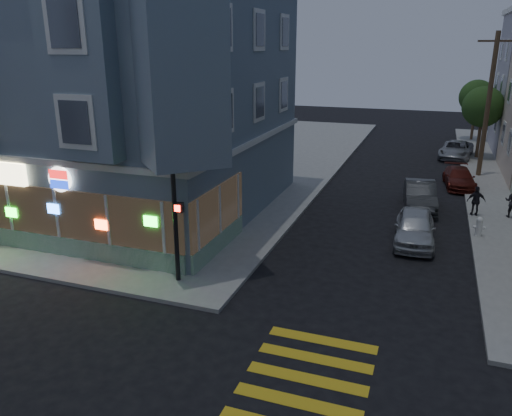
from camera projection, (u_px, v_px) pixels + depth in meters
The scene contains 13 objects.
ground at pixel (103, 329), 15.33m from camera, with size 120.00×120.00×0.00m, color black.
sidewalk_nw at pixel (136, 152), 40.22m from camera, with size 33.00×42.00×0.15m, color gray.
corner_building at pixel (125, 97), 25.28m from camera, with size 14.60×14.60×11.40m.
utility_pole at pixel (488, 104), 31.47m from camera, with size 2.20×0.30×9.00m.
street_tree_near at pixel (483, 107), 37.04m from camera, with size 3.00×3.00×5.30m.
street_tree_far at pixel (477, 97), 44.20m from camera, with size 3.00×3.00×5.30m.
pedestrian_b at pixel (476, 201), 24.88m from camera, with size 0.88×0.37×1.50m, color black.
parked_car_a at pixel (415, 228), 21.77m from camera, with size 1.68×4.19×1.43m, color #B6BABE.
parked_car_b at pixel (420, 195), 26.42m from camera, with size 1.52×4.37×1.44m, color #313336.
parked_car_c at pixel (459, 178), 30.44m from camera, with size 1.64×4.03×1.17m, color #5E1D15.
parked_car_d at pixel (456, 150), 38.29m from camera, with size 2.18×4.74×1.32m, color #979BA1.
traffic_signal at pixel (172, 188), 16.99m from camera, with size 0.63×0.58×5.20m.
fire_hydrant at pixel (479, 226), 22.26m from camera, with size 0.51×0.29×0.88m.
Camera 1 is at (8.95, -11.05, 8.29)m, focal length 35.00 mm.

